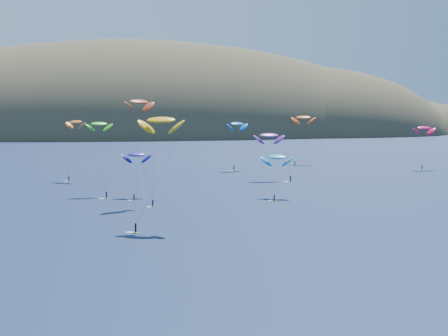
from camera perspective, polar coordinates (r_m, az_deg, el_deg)
The scene contains 12 objects.
ground at distance 75.68m, azimuth 13.58°, elevation -12.17°, with size 2800.00×2800.00×0.00m, color black.
island at distance 632.10m, azimuth -5.91°, elevation 2.11°, with size 730.00×300.00×210.00m.
kitesurfer_1 at distance 210.47m, azimuth -13.43°, elevation 4.10°, with size 8.03×9.19×21.20m.
kitesurfer_2 at distance 121.62m, azimuth -5.78°, elevation 4.37°, with size 11.26×10.26×23.27m.
kitesurfer_3 at distance 173.43m, azimuth -11.35°, elevation 3.96°, with size 7.06×12.89×21.07m.
kitesurfer_4 at distance 241.28m, azimuth 1.20°, elevation 4.06°, with size 9.99×7.80×20.38m.
kitesurfer_5 at distance 164.22m, azimuth 4.84°, elevation 1.01°, with size 8.90×11.64×12.85m.
kitesurfer_6 at distance 205.83m, azimuth 4.14°, elevation 3.00°, with size 11.00×10.11×17.43m.
kitesurfer_8 at distance 256.61m, azimuth 17.84°, elevation 3.51°, with size 9.96×6.15×18.84m.
kitesurfer_9 at distance 152.59m, azimuth -7.77°, elevation 6.01°, with size 8.91×10.13×27.12m.
kitesurfer_10 at distance 166.42m, azimuth -8.00°, elevation 1.22°, with size 7.83×10.20×13.23m.
kitesurfer_11 at distance 272.30m, azimuth 7.26°, elevation 4.61°, with size 12.85×13.79×22.83m.
Camera 1 is at (-32.06, -64.82, 22.32)m, focal length 50.00 mm.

